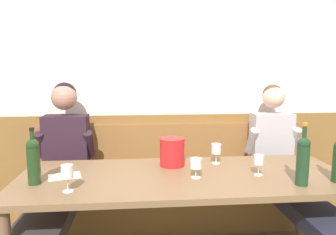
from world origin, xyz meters
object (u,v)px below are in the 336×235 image
person_center_right_seat (58,173)px  wine_bottle_amber_mid (303,159)px  wine_glass_by_bottle (196,164)px  person_left_seat (289,171)px  dining_table (184,185)px  wine_glass_center_front (259,161)px  wine_glass_center_rear (67,173)px  wine_bottle_green_tall (33,160)px  wine_glass_left_end (302,145)px  wall_bench (173,196)px  ice_bucket (172,152)px  wine_glass_mid_left (216,149)px

person_center_right_seat → wine_bottle_amber_mid: person_center_right_seat is taller
person_center_right_seat → wine_glass_by_bottle: person_center_right_seat is taller
wine_bottle_amber_mid → person_left_seat: bearing=70.1°
dining_table → wine_glass_center_front: size_ratio=15.84×
person_left_seat → dining_table: bearing=-160.0°
wine_glass_center_front → wine_glass_center_rear: size_ratio=0.88×
wine_glass_by_bottle → wine_bottle_green_tall: bearing=-178.7°
wine_bottle_amber_mid → person_center_right_seat: bearing=159.0°
wine_glass_left_end → wall_bench: bearing=159.4°
wall_bench → person_left_seat: person_left_seat is taller
person_center_right_seat → wall_bench: bearing=21.1°
dining_table → wine_bottle_amber_mid: size_ratio=5.72×
ice_bucket → wine_bottle_amber_mid: bearing=-32.3°
person_left_seat → ice_bucket: size_ratio=6.27×
person_center_right_seat → person_left_seat: size_ratio=1.02×
dining_table → wine_glass_mid_left: wine_glass_mid_left is taller
ice_bucket → wine_glass_center_front: (0.57, -0.28, -0.00)m
wine_bottle_amber_mid → wine_glass_center_front: wine_bottle_amber_mid is taller
wine_glass_mid_left → wine_glass_center_front: (0.22, -0.30, -0.01)m
wine_bottle_green_tall → wine_glass_by_bottle: (1.04, 0.02, -0.06)m
ice_bucket → wine_glass_left_end: 1.10m
person_center_right_seat → wine_glass_center_rear: size_ratio=8.28×
person_center_right_seat → wine_glass_mid_left: 1.25m
person_left_seat → person_center_right_seat: bearing=179.1°
dining_table → ice_bucket: ice_bucket is taller
dining_table → wine_glass_center_rear: (-0.73, -0.25, 0.19)m
wine_glass_center_front → wall_bench: bearing=122.5°
wall_bench → wine_glass_by_bottle: (0.07, -0.80, 0.55)m
dining_table → wine_bottle_amber_mid: wine_bottle_amber_mid is taller
wine_bottle_green_tall → wine_bottle_amber_mid: (1.67, -0.17, 0.01)m
wine_glass_by_bottle → wine_glass_center_rear: bearing=-167.8°
wall_bench → dining_table: (0.00, -0.73, 0.38)m
wall_bench → wine_bottle_green_tall: wine_bottle_green_tall is taller
ice_bucket → wine_bottle_amber_mid: 0.91m
person_left_seat → wine_glass_left_end: bearing=3.6°
ice_bucket → wine_bottle_amber_mid: size_ratio=0.53×
wine_glass_mid_left → wine_bottle_amber_mid: bearing=-50.4°
wall_bench → wine_glass_center_front: wall_bench is taller
person_center_right_seat → wine_glass_center_rear: (0.21, -0.61, 0.19)m
dining_table → wine_bottle_green_tall: bearing=-174.2°
ice_bucket → wine_glass_center_front: size_ratio=1.48×
person_center_right_seat → wine_glass_center_front: person_center_right_seat is taller
wine_bottle_green_tall → wine_glass_center_rear: size_ratio=2.23×
wall_bench → wine_glass_center_rear: size_ratio=15.76×
wine_bottle_green_tall → wine_glass_left_end: wine_bottle_green_tall is taller
wine_glass_left_end → wine_glass_center_front: bearing=-142.4°
dining_table → wine_glass_center_rear: size_ratio=13.92×
person_center_right_seat → person_left_seat: (1.87, -0.03, -0.03)m
wine_glass_by_bottle → wine_glass_left_end: size_ratio=0.86×
wall_bench → ice_bucket: 0.76m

